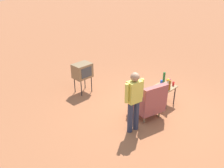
{
  "coord_description": "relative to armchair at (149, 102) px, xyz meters",
  "views": [
    {
      "loc": [
        4.95,
        3.47,
        3.84
      ],
      "look_at": [
        0.35,
        -1.14,
        0.65
      ],
      "focal_mm": 38.1,
      "sensor_mm": 36.0,
      "label": 1
    }
  ],
  "objects": [
    {
      "name": "soda_can_red",
      "position": [
        -1.14,
        0.04,
        0.18
      ],
      "size": [
        0.07,
        0.07,
        0.12
      ],
      "primitive_type": "cylinder",
      "color": "red",
      "rests_on": "side_table"
    },
    {
      "name": "tv_on_stand",
      "position": [
        0.36,
        -2.49,
        0.28
      ],
      "size": [
        0.6,
        0.45,
        1.03
      ],
      "color": "black",
      "rests_on": "ground"
    },
    {
      "name": "ground_plane",
      "position": [
        -0.19,
        -0.16,
        -0.5
      ],
      "size": [
        60.0,
        60.0,
        0.0
      ],
      "primitive_type": "plane",
      "color": "#A05B38"
    },
    {
      "name": "bottle_tall_amber",
      "position": [
        -0.79,
        0.11,
        0.27
      ],
      "size": [
        0.07,
        0.07,
        0.3
      ],
      "primitive_type": "cylinder",
      "color": "brown",
      "rests_on": "side_table"
    },
    {
      "name": "person_standing",
      "position": [
        0.78,
        0.09,
        0.44
      ],
      "size": [
        0.56,
        0.28,
        1.64
      ],
      "color": "#2D3347",
      "rests_on": "ground"
    },
    {
      "name": "soda_can_blue",
      "position": [
        -0.97,
        -0.28,
        0.18
      ],
      "size": [
        0.07,
        0.07,
        0.12
      ],
      "primitive_type": "cylinder",
      "color": "blue",
      "rests_on": "side_table"
    },
    {
      "name": "side_table",
      "position": [
        -0.93,
        -0.11,
        0.03
      ],
      "size": [
        0.56,
        0.56,
        0.61
      ],
      "color": "black",
      "rests_on": "ground"
    },
    {
      "name": "armchair",
      "position": [
        0.0,
        0.0,
        0.0
      ],
      "size": [
        0.93,
        0.94,
        1.06
      ],
      "color": "#937047",
      "rests_on": "ground"
    },
    {
      "name": "flower_vase",
      "position": [
        -0.95,
        -0.03,
        0.26
      ],
      "size": [
        0.15,
        0.1,
        0.27
      ],
      "color": "silver",
      "rests_on": "side_table"
    },
    {
      "name": "bottle_wine_green",
      "position": [
        -1.14,
        -0.31,
        0.28
      ],
      "size": [
        0.07,
        0.07,
        0.32
      ],
      "primitive_type": "cylinder",
      "color": "#1E5623",
      "rests_on": "side_table"
    }
  ]
}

